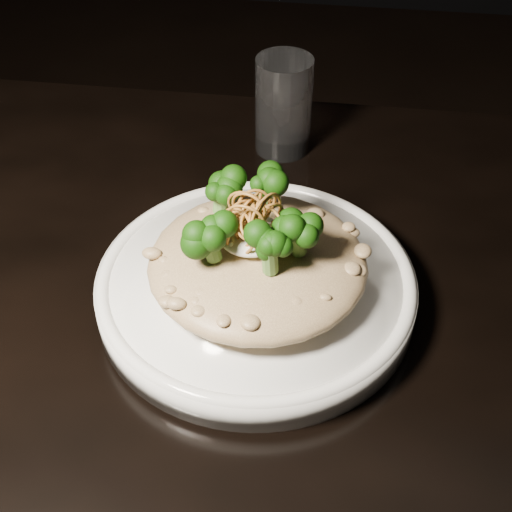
{
  "coord_description": "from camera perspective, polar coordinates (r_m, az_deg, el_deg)",
  "views": [
    {
      "loc": [
        0.08,
        -0.42,
        1.22
      ],
      "look_at": [
        0.02,
        0.03,
        0.81
      ],
      "focal_mm": 50.0,
      "sensor_mm": 36.0,
      "label": 1
    }
  ],
  "objects": [
    {
      "name": "risotto",
      "position": [
        0.62,
        0.13,
        -0.53
      ],
      "size": [
        0.19,
        0.19,
        0.04
      ],
      "primitive_type": "ellipsoid",
      "color": "brown",
      "rests_on": "plate"
    },
    {
      "name": "drinking_glass",
      "position": [
        0.83,
        2.21,
        11.94
      ],
      "size": [
        0.07,
        0.07,
        0.11
      ],
      "primitive_type": "cylinder",
      "rotation": [
        0.0,
        0.0,
        -0.07
      ],
      "color": "silver",
      "rests_on": "table"
    },
    {
      "name": "plate",
      "position": [
        0.65,
        0.0,
        -2.62
      ],
      "size": [
        0.29,
        0.29,
        0.03
      ],
      "primitive_type": "cylinder",
      "color": "white",
      "rests_on": "table"
    },
    {
      "name": "broccoli",
      "position": [
        0.6,
        -0.28,
        2.93
      ],
      "size": [
        0.12,
        0.12,
        0.04
      ],
      "primitive_type": null,
      "color": "black",
      "rests_on": "risotto"
    },
    {
      "name": "shallots",
      "position": [
        0.59,
        -0.3,
        3.48
      ],
      "size": [
        0.06,
        0.06,
        0.04
      ],
      "primitive_type": null,
      "color": "brown",
      "rests_on": "cheese"
    },
    {
      "name": "table",
      "position": [
        0.7,
        -1.71,
        -10.1
      ],
      "size": [
        1.1,
        0.8,
        0.75
      ],
      "color": "black",
      "rests_on": "ground"
    },
    {
      "name": "cheese",
      "position": [
        0.6,
        -0.4,
        1.68
      ],
      "size": [
        0.06,
        0.06,
        0.02
      ],
      "primitive_type": "ellipsoid",
      "color": "white",
      "rests_on": "risotto"
    }
  ]
}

